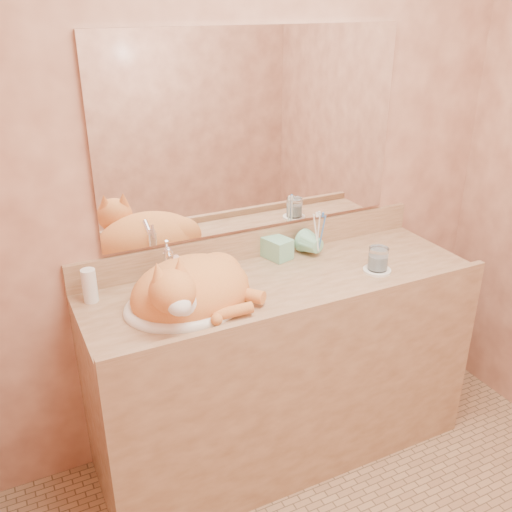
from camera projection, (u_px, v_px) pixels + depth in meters
name	position (u px, v px, depth m)	size (l,w,h in m)	color
wall_back	(254.00, 167.00, 2.33)	(2.40, 0.02, 2.50)	#985945
vanity_counter	(282.00, 369.00, 2.45)	(1.60, 0.55, 0.85)	brown
mirror	(255.00, 133.00, 2.26)	(1.30, 0.02, 0.80)	white
sink_basin	(184.00, 290.00, 2.06)	(0.44, 0.37, 0.14)	white
faucet	(169.00, 266.00, 2.19)	(0.05, 0.13, 0.18)	white
cat	(190.00, 288.00, 2.05)	(0.46, 0.38, 0.25)	orange
soap_dispenser	(287.00, 240.00, 2.39)	(0.09, 0.09, 0.20)	#7FCCA6
toothbrush_cup	(319.00, 248.00, 2.45)	(0.11, 0.11, 0.10)	#7FCCA6
toothbrushes	(319.00, 231.00, 2.42)	(0.04, 0.04, 0.21)	white
saucer	(377.00, 270.00, 2.35)	(0.12, 0.12, 0.01)	white
water_glass	(378.00, 259.00, 2.33)	(0.08, 0.08, 0.09)	silver
lotion_bottle	(90.00, 286.00, 2.10)	(0.05, 0.05, 0.13)	white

